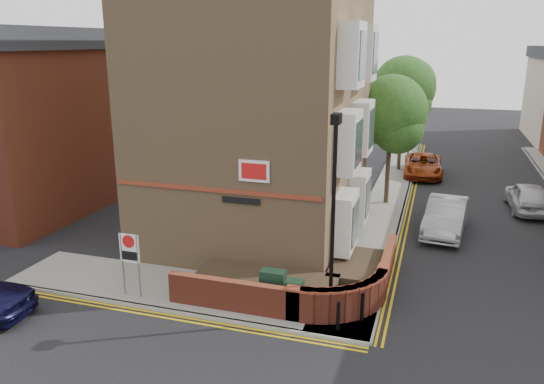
{
  "coord_description": "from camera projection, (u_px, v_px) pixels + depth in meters",
  "views": [
    {
      "loc": [
        4.38,
        -13.55,
        8.36
      ],
      "look_at": [
        -1.19,
        4.0,
        3.13
      ],
      "focal_mm": 35.0,
      "sensor_mm": 36.0,
      "label": 1
    }
  ],
  "objects": [
    {
      "name": "utility_cabinet_large",
      "position": [
        273.0,
        288.0,
        17.06
      ],
      "size": [
        0.8,
        0.45,
        1.2
      ],
      "primitive_type": "cube",
      "color": "#15301E",
      "rests_on": "pavement_corner"
    },
    {
      "name": "tree_far",
      "position": [
        411.0,
        87.0,
        41.6
      ],
      "size": [
        3.81,
        3.81,
        7.0
      ],
      "color": "#382B1E",
      "rests_on": "pavement_main"
    },
    {
      "name": "tree_mid",
      "position": [
        403.0,
        92.0,
        34.19
      ],
      "size": [
        4.03,
        4.03,
        7.42
      ],
      "color": "#382B1E",
      "rests_on": "pavement_main"
    },
    {
      "name": "traffic_light_assembly",
      "position": [
        410.0,
        124.0,
        37.44
      ],
      "size": [
        0.2,
        0.16,
        4.2
      ],
      "color": "black",
      "rests_on": "pavement_main"
    },
    {
      "name": "lamppost",
      "position": [
        333.0,
        217.0,
        15.7
      ],
      "size": [
        0.25,
        0.5,
        6.3
      ],
      "color": "black",
      "rests_on": "pavement_corner"
    },
    {
      "name": "side_building",
      "position": [
        33.0,
        121.0,
        26.44
      ],
      "size": [
        6.4,
        10.4,
        9.0
      ],
      "color": "maroon",
      "rests_on": "ground"
    },
    {
      "name": "corner_building",
      "position": [
        263.0,
        94.0,
        22.44
      ],
      "size": [
        8.95,
        10.4,
        13.6
      ],
      "color": "#906F4C",
      "rests_on": "ground"
    },
    {
      "name": "bollard_far",
      "position": [
        362.0,
        307.0,
        16.17
      ],
      "size": [
        0.11,
        0.11,
        0.9
      ],
      "primitive_type": "cylinder",
      "color": "black",
      "rests_on": "pavement_corner"
    },
    {
      "name": "yellow_lines_main",
      "position": [
        412.0,
        196.0,
        29.7
      ],
      "size": [
        0.28,
        32.0,
        0.01
      ],
      "primitive_type": "cube",
      "color": "gold",
      "rests_on": "ground"
    },
    {
      "name": "red_car_main",
      "position": [
        423.0,
        165.0,
        34.1
      ],
      "size": [
        2.57,
        5.16,
        1.4
      ],
      "primitive_type": "imported",
      "rotation": [
        0.0,
        0.0,
        0.05
      ],
      "color": "#933310",
      "rests_on": "ground"
    },
    {
      "name": "kerb_side",
      "position": [
        166.0,
        310.0,
        16.98
      ],
      "size": [
        13.0,
        0.15,
        0.12
      ],
      "primitive_type": "cube",
      "color": "gray",
      "rests_on": "ground"
    },
    {
      "name": "zone_sign",
      "position": [
        130.0,
        253.0,
        17.44
      ],
      "size": [
        0.72,
        0.07,
        2.2
      ],
      "color": "slate",
      "rests_on": "pavement_corner"
    },
    {
      "name": "tree_near",
      "position": [
        391.0,
        116.0,
        26.99
      ],
      "size": [
        3.64,
        3.65,
        6.7
      ],
      "color": "#382B1E",
      "rests_on": "pavement_main"
    },
    {
      "name": "yellow_lines_side",
      "position": [
        162.0,
        316.0,
        16.77
      ],
      "size": [
        13.0,
        0.28,
        0.01
      ],
      "primitive_type": "cube",
      "color": "gold",
      "rests_on": "ground"
    },
    {
      "name": "pavement_corner",
      "position": [
        187.0,
        290.0,
        18.36
      ],
      "size": [
        13.0,
        3.0,
        0.12
      ],
      "primitive_type": "cube",
      "color": "gray",
      "rests_on": "ground"
    },
    {
      "name": "ground",
      "position": [
        269.0,
        329.0,
        15.98
      ],
      "size": [
        120.0,
        120.0,
        0.0
      ],
      "primitive_type": "plane",
      "color": "black",
      "rests_on": "ground"
    },
    {
      "name": "kerb_main_near",
      "position": [
        407.0,
        195.0,
        29.76
      ],
      "size": [
        0.15,
        32.0,
        0.12
      ],
      "primitive_type": "cube",
      "color": "gray",
      "rests_on": "ground"
    },
    {
      "name": "silver_car_far",
      "position": [
        528.0,
        197.0,
        26.98
      ],
      "size": [
        2.01,
        4.49,
        1.5
      ],
      "primitive_type": "imported",
      "rotation": [
        0.0,
        0.0,
        3.2
      ],
      "color": "#B4B5BC",
      "rests_on": "ground"
    },
    {
      "name": "utility_cabinet_small",
      "position": [
        294.0,
        297.0,
        16.57
      ],
      "size": [
        0.55,
        0.4,
        1.1
      ],
      "primitive_type": "cube",
      "color": "#15301E",
      "rests_on": "pavement_corner"
    },
    {
      "name": "pavement_main",
      "position": [
        389.0,
        193.0,
        30.05
      ],
      "size": [
        2.0,
        32.0,
        0.12
      ],
      "primitive_type": "cube",
      "color": "gray",
      "rests_on": "ground"
    },
    {
      "name": "silver_car_near",
      "position": [
        446.0,
        216.0,
        23.86
      ],
      "size": [
        2.11,
        4.86,
        1.56
      ],
      "primitive_type": "imported",
      "rotation": [
        0.0,
        0.0,
        -0.1
      ],
      "color": "#9D9DA4",
      "rests_on": "ground"
    },
    {
      "name": "garden_wall",
      "position": [
        292.0,
        293.0,
        18.27
      ],
      "size": [
        6.8,
        6.0,
        1.2
      ],
      "primitive_type": null,
      "color": "maroon",
      "rests_on": "ground"
    },
    {
      "name": "bollard_near",
      "position": [
        338.0,
        316.0,
        15.61
      ],
      "size": [
        0.11,
        0.11,
        0.9
      ],
      "primitive_type": "cylinder",
      "color": "black",
      "rests_on": "pavement_corner"
    }
  ]
}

